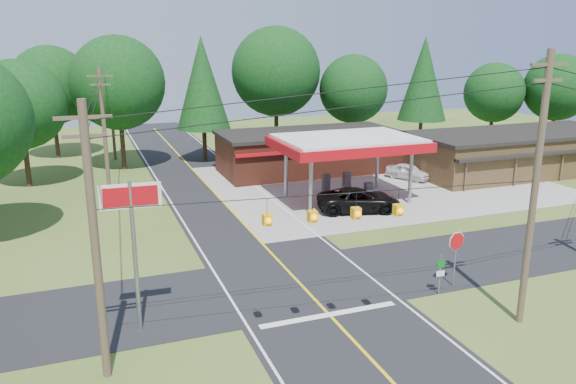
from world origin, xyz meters
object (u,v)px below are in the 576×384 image
object	(u,v)px
gas_canopy	(348,145)
octagonal_stop_sign	(456,245)
big_stop_sign	(132,222)
sedan_car	(408,172)
suv_car	(359,200)

from	to	relation	value
gas_canopy	octagonal_stop_sign	xyz separation A→B (m)	(-2.00, -16.01, -2.09)
big_stop_sign	gas_canopy	bearing A→B (deg)	41.44
sedan_car	octagonal_stop_sign	bearing A→B (deg)	-143.92
suv_car	sedan_car	bearing A→B (deg)	-36.29
suv_car	octagonal_stop_sign	distance (m)	13.17
sedan_car	big_stop_sign	xyz separation A→B (m)	(-25.00, -19.01, 4.08)
gas_canopy	big_stop_sign	world-z (taller)	big_stop_sign
big_stop_sign	octagonal_stop_sign	bearing A→B (deg)	-3.83
gas_canopy	big_stop_sign	xyz separation A→B (m)	(-17.00, -15.01, 0.50)
gas_canopy	sedan_car	xyz separation A→B (m)	(8.00, 4.00, -3.58)
big_stop_sign	octagonal_stop_sign	size ratio (longest dim) A/B	2.24
gas_canopy	sedan_car	bearing A→B (deg)	26.57
sedan_car	big_stop_sign	bearing A→B (deg)	-170.12
gas_canopy	big_stop_sign	size ratio (longest dim) A/B	1.64
gas_canopy	octagonal_stop_sign	size ratio (longest dim) A/B	3.68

